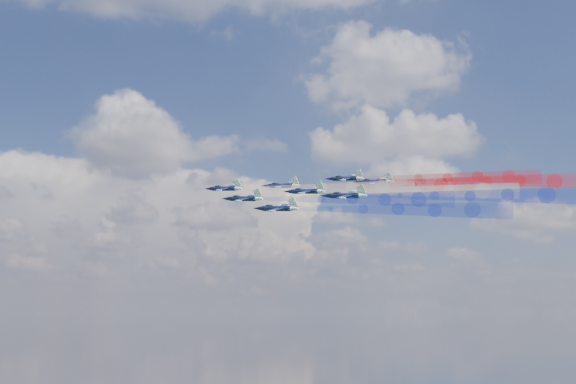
# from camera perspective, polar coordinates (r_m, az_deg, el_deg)

# --- Properties ---
(jet_lead) EXTENTS (13.36, 12.55, 6.04)m
(jet_lead) POSITION_cam_1_polar(r_m,az_deg,el_deg) (173.64, -5.07, 0.27)
(jet_lead) COLOR black
(trail_lead) EXTENTS (39.68, 21.38, 7.30)m
(trail_lead) POSITION_cam_1_polar(r_m,az_deg,el_deg) (162.40, 2.78, 0.32)
(trail_lead) COLOR white
(jet_inner_left) EXTENTS (13.36, 12.55, 6.04)m
(jet_inner_left) POSITION_cam_1_polar(r_m,az_deg,el_deg) (159.62, -3.54, -0.54)
(jet_inner_left) COLOR black
(trail_inner_left) EXTENTS (39.68, 21.38, 7.30)m
(trail_inner_left) POSITION_cam_1_polar(r_m,az_deg,el_deg) (149.16, 5.14, -0.55)
(trail_inner_left) COLOR #172BCA
(jet_inner_right) EXTENTS (13.36, 12.55, 6.04)m
(jet_inner_right) POSITION_cam_1_polar(r_m,az_deg,el_deg) (176.64, -0.50, 0.51)
(jet_inner_right) COLOR black
(trail_inner_right) EXTENTS (39.68, 21.38, 7.30)m
(trail_inner_right) POSITION_cam_1_polar(r_m,az_deg,el_deg) (167.29, 7.45, 0.56)
(trail_inner_right) COLOR red
(jet_outer_left) EXTENTS (13.36, 12.55, 6.04)m
(jet_outer_left) POSITION_cam_1_polar(r_m,az_deg,el_deg) (147.10, -0.86, -1.32)
(jet_outer_left) COLOR black
(trail_outer_left) EXTENTS (39.68, 21.38, 7.30)m
(trail_outer_left) POSITION_cam_1_polar(r_m,az_deg,el_deg) (137.94, 8.77, -1.38)
(trail_outer_left) COLOR #172BCA
(jet_center_third) EXTENTS (13.36, 12.55, 6.04)m
(jet_center_third) POSITION_cam_1_polar(r_m,az_deg,el_deg) (162.84, 1.42, 0.04)
(jet_center_third) COLOR black
(trail_center_third) EXTENTS (39.68, 21.38, 7.30)m
(trail_center_third) POSITION_cam_1_polar(r_m,az_deg,el_deg) (154.46, 10.16, 0.07)
(trail_center_third) COLOR white
(jet_outer_right) EXTENTS (13.36, 12.55, 6.04)m
(jet_outer_right) POSITION_cam_1_polar(r_m,az_deg,el_deg) (180.29, 4.61, 1.07)
(jet_outer_right) COLOR black
(trail_outer_right) EXTENTS (39.68, 21.38, 7.30)m
(trail_outer_right) POSITION_cam_1_polar(r_m,az_deg,el_deg) (173.11, 12.58, 1.14)
(trail_outer_right) COLOR red
(jet_rear_left) EXTENTS (13.36, 12.55, 6.04)m
(jet_rear_left) POSITION_cam_1_polar(r_m,az_deg,el_deg) (149.22, 4.59, -0.29)
(jet_rear_left) COLOR black
(trail_rear_left) EXTENTS (39.68, 21.38, 7.30)m
(trail_rear_left) POSITION_cam_1_polar(r_m,az_deg,el_deg) (142.39, 14.30, -0.28)
(trail_rear_left) COLOR #172BCA
(jet_rear_right) EXTENTS (13.36, 12.55, 6.04)m
(jet_rear_right) POSITION_cam_1_polar(r_m,az_deg,el_deg) (168.01, 6.87, 0.80)
(jet_rear_right) COLOR black
(trail_rear_right) EXTENTS (39.68, 21.38, 7.30)m
(trail_rear_right) POSITION_cam_1_polar(r_m,az_deg,el_deg) (161.96, 15.51, 0.85)
(trail_rear_right) COLOR red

